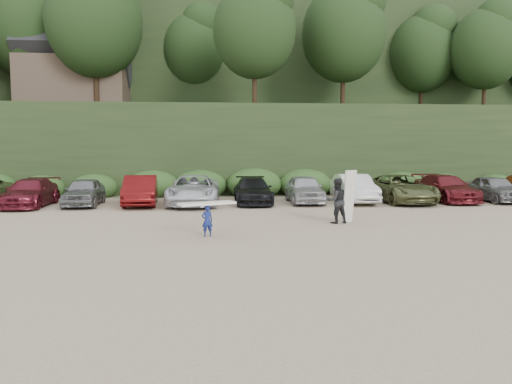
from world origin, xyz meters
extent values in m
plane|color=tan|center=(0.00, 0.00, 0.00)|extent=(120.00, 120.00, 0.00)
cube|color=black|center=(0.00, 22.00, 3.00)|extent=(80.00, 14.00, 6.00)
cube|color=black|center=(0.00, 40.00, 8.00)|extent=(90.00, 30.00, 16.00)
ellipsoid|color=black|center=(0.00, 22.00, 11.00)|extent=(66.00, 12.00, 10.00)
cube|color=#2B491E|center=(-0.55, 14.50, 0.60)|extent=(46.20, 2.00, 1.20)
cube|color=brown|center=(-12.00, 24.00, 8.00)|extent=(8.00, 6.00, 4.00)
imported|color=maroon|center=(-11.02, 9.72, 0.73)|extent=(2.06, 5.05, 1.47)
imported|color=slate|center=(-8.26, 9.88, 0.75)|extent=(1.95, 4.49, 1.51)
imported|color=#5E0E0F|center=(-5.28, 9.82, 0.81)|extent=(2.08, 5.01, 1.61)
imported|color=silver|center=(-2.42, 9.68, 0.81)|extent=(2.89, 5.92, 1.62)
imported|color=black|center=(0.86, 10.08, 0.72)|extent=(2.09, 5.01, 1.44)
imported|color=#A5A5AA|center=(3.80, 10.12, 0.79)|extent=(1.96, 4.66, 1.58)
imported|color=silver|center=(6.64, 10.05, 0.80)|extent=(1.74, 4.88, 1.60)
imported|color=#555B35|center=(9.27, 9.83, 0.78)|extent=(3.07, 5.84, 1.57)
imported|color=maroon|center=(12.11, 10.13, 0.76)|extent=(2.42, 5.38, 1.53)
imported|color=slate|center=(14.86, 9.77, 0.75)|extent=(1.79, 4.43, 1.51)
imported|color=navy|center=(-1.62, 0.07, 0.56)|extent=(0.46, 0.36, 1.12)
cube|color=white|center=(-1.62, 0.07, 1.18)|extent=(2.10, 1.31, 0.08)
imported|color=black|center=(3.72, 2.62, 0.94)|extent=(1.04, 0.89, 1.87)
cube|color=beige|center=(4.26, 2.74, 1.11)|extent=(0.69, 0.60, 2.21)
camera|label=1|loc=(-1.50, -17.54, 3.20)|focal=35.00mm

